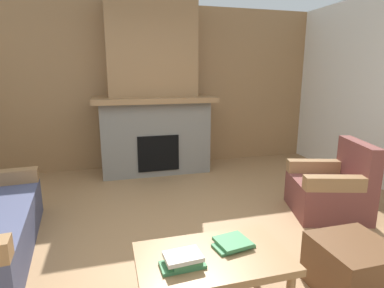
{
  "coord_description": "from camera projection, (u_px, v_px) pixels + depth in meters",
  "views": [
    {
      "loc": [
        -0.74,
        -2.41,
        1.6
      ],
      "look_at": [
        0.22,
        1.06,
        0.78
      ],
      "focal_mm": 29.15,
      "sensor_mm": 36.0,
      "label": 1
    }
  ],
  "objects": [
    {
      "name": "book_stack_near_edge",
      "position": [
        183.0,
        259.0,
        1.93
      ],
      "size": [
        0.28,
        0.23,
        0.08
      ],
      "color": "#3D7F4C",
      "rests_on": "coffee_table"
    },
    {
      "name": "armchair",
      "position": [
        331.0,
        189.0,
        3.59
      ],
      "size": [
        0.95,
        0.95,
        0.85
      ],
      "color": "brown",
      "rests_on": "ground"
    },
    {
      "name": "ground",
      "position": [
        200.0,
        254.0,
        2.81
      ],
      "size": [
        9.0,
        9.0,
        0.0
      ],
      "primitive_type": "plane",
      "color": "#9E754C"
    },
    {
      "name": "fireplace",
      "position": [
        153.0,
        101.0,
        5.02
      ],
      "size": [
        1.9,
        0.82,
        2.7
      ],
      "color": "gray",
      "rests_on": "ground"
    },
    {
      "name": "ottoman",
      "position": [
        352.0,
        268.0,
        2.29
      ],
      "size": [
        0.52,
        0.52,
        0.4
      ],
      "primitive_type": "cube",
      "color": "brown",
      "rests_on": "ground"
    },
    {
      "name": "wall_back_wood_panel",
      "position": [
        150.0,
        88.0,
        5.33
      ],
      "size": [
        6.0,
        0.12,
        2.7
      ],
      "primitive_type": "cube",
      "color": "#997047",
      "rests_on": "ground"
    },
    {
      "name": "coffee_table",
      "position": [
        213.0,
        262.0,
        2.06
      ],
      "size": [
        1.0,
        0.6,
        0.43
      ],
      "color": "#997047",
      "rests_on": "ground"
    },
    {
      "name": "book_stack_center",
      "position": [
        233.0,
        243.0,
        2.14
      ],
      "size": [
        0.29,
        0.24,
        0.04
      ],
      "color": "#3D7F4C",
      "rests_on": "coffee_table"
    }
  ]
}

